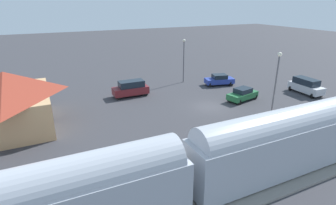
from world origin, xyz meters
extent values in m
plane|color=#38383D|center=(0.00, 0.00, 0.00)|extent=(200.00, 200.00, 0.00)
cube|color=gray|center=(-14.00, 0.00, 0.09)|extent=(4.80, 70.00, 0.18)
cube|color=#59544C|center=(-14.72, 0.00, 0.24)|extent=(0.10, 70.00, 0.12)
cube|color=#59544C|center=(-13.28, 0.00, 0.24)|extent=(0.10, 70.00, 0.12)
cube|color=#B7B2A8|center=(-10.00, 0.00, 0.15)|extent=(3.20, 46.00, 0.30)
cube|color=#ADB2BC|center=(-14.00, 1.45, 2.15)|extent=(2.90, 18.65, 3.70)
cube|color=red|center=(-12.54, 1.45, 1.85)|extent=(0.04, 17.16, 0.36)
cylinder|color=#ADB2BC|center=(-14.00, 1.45, 3.90)|extent=(2.75, 17.91, 2.76)
cylinder|color=#ADB2BC|center=(-14.00, 20.90, 3.90)|extent=(2.75, 17.91, 2.76)
cube|color=tan|center=(4.00, 22.00, 1.86)|extent=(10.11, 7.63, 3.71)
pyramid|color=maroon|center=(4.00, 22.00, 4.88)|extent=(10.91, 8.43, 2.33)
cube|color=#4C3323|center=(4.00, 18.15, 1.05)|extent=(1.10, 0.08, 2.10)
cylinder|color=#333338|center=(-9.61, -6.53, 0.72)|extent=(0.22, 0.22, 0.85)
cylinder|color=green|center=(-9.61, -6.53, 1.46)|extent=(0.36, 0.36, 0.62)
sphere|color=tan|center=(-9.61, -6.53, 1.89)|extent=(0.24, 0.24, 0.24)
cube|color=#236638|center=(0.07, -5.30, 0.72)|extent=(2.75, 4.79, 0.76)
cube|color=#19232D|center=(0.07, -5.30, 1.42)|extent=(2.04, 2.45, 0.64)
cylinder|color=black|center=(1.21, -6.80, 0.34)|extent=(0.22, 0.68, 0.68)
cylinder|color=black|center=(-0.35, -7.13, 0.34)|extent=(0.22, 0.68, 0.68)
cylinder|color=black|center=(0.49, -3.47, 0.34)|extent=(0.22, 0.68, 0.68)
cylinder|color=black|center=(-1.07, -3.81, 0.34)|extent=(0.22, 0.68, 0.68)
cube|color=#283D9E|center=(7.27, -6.70, 0.72)|extent=(2.84, 4.80, 0.76)
cube|color=#19232D|center=(7.27, -6.70, 1.42)|extent=(2.08, 2.48, 0.64)
cylinder|color=black|center=(7.65, -8.54, 0.34)|extent=(0.22, 0.68, 0.68)
cylinder|color=black|center=(6.09, -8.17, 0.34)|extent=(0.22, 0.68, 0.68)
cylinder|color=black|center=(8.44, -5.23, 0.34)|extent=(0.22, 0.68, 0.68)
cylinder|color=black|center=(6.88, -4.86, 0.34)|extent=(0.22, 0.68, 0.68)
cube|color=maroon|center=(8.23, 7.67, 0.84)|extent=(1.99, 4.91, 1.00)
cube|color=#19232D|center=(8.22, 7.52, 1.78)|extent=(1.75, 3.44, 0.88)
cylinder|color=black|center=(7.38, 9.57, 0.34)|extent=(0.22, 0.68, 0.68)
cylinder|color=black|center=(9.10, 9.56, 0.34)|extent=(0.22, 0.68, 0.68)
cylinder|color=black|center=(7.35, 5.77, 0.34)|extent=(0.22, 0.68, 0.68)
cylinder|color=black|center=(9.07, 5.76, 0.34)|extent=(0.22, 0.68, 0.68)
cube|color=silver|center=(-1.56, -15.48, 0.84)|extent=(4.97, 2.15, 1.00)
cube|color=#19232D|center=(-1.41, -15.49, 1.78)|extent=(3.50, 1.86, 0.88)
cylinder|color=black|center=(-3.49, -16.27, 0.34)|extent=(0.22, 0.68, 0.68)
cylinder|color=black|center=(-3.42, -14.55, 0.34)|extent=(0.22, 0.68, 0.68)
cylinder|color=black|center=(0.31, -16.42, 0.34)|extent=(0.22, 0.68, 0.68)
cylinder|color=black|center=(0.37, -14.70, 0.34)|extent=(0.22, 0.68, 0.68)
cylinder|color=#515156|center=(-7.20, -3.02, 3.72)|extent=(0.16, 0.16, 7.45)
sphere|color=#EAE5C6|center=(-7.20, -3.02, 7.63)|extent=(0.44, 0.44, 0.44)
cylinder|color=#515156|center=(11.22, -2.36, 3.28)|extent=(0.16, 0.16, 6.57)
sphere|color=#EAE5C6|center=(11.22, -2.36, 6.75)|extent=(0.44, 0.44, 0.44)
camera|label=1|loc=(-26.49, 18.48, 12.58)|focal=28.93mm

